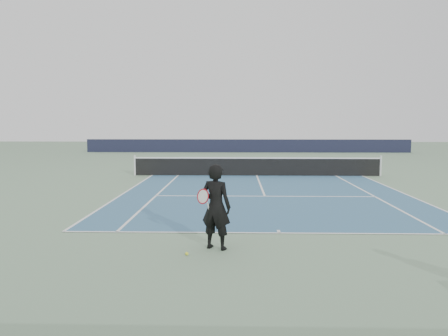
{
  "coord_description": "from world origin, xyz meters",
  "views": [
    {
      "loc": [
        -1.1,
        -22.64,
        2.78
      ],
      "look_at": [
        -1.53,
        -6.62,
        1.1
      ],
      "focal_mm": 35.0,
      "sensor_mm": 36.0,
      "label": 1
    }
  ],
  "objects": [
    {
      "name": "ground",
      "position": [
        0.0,
        0.0,
        0.0
      ],
      "size": [
        80.0,
        80.0,
        0.0
      ],
      "primitive_type": "plane",
      "color": "gray"
    },
    {
      "name": "court_surface",
      "position": [
        0.0,
        0.0,
        0.01
      ],
      "size": [
        10.97,
        23.77,
        0.01
      ],
      "primitive_type": "cube",
      "color": "#386384",
      "rests_on": "ground"
    },
    {
      "name": "tennis_net",
      "position": [
        0.0,
        0.0,
        0.5
      ],
      "size": [
        12.9,
        0.1,
        1.07
      ],
      "color": "silver",
      "rests_on": "ground"
    },
    {
      "name": "windscreen_far",
      "position": [
        0.0,
        17.88,
        0.6
      ],
      "size": [
        30.0,
        0.25,
        1.2
      ],
      "primitive_type": "cube",
      "color": "black",
      "rests_on": "ground"
    },
    {
      "name": "tennis_player",
      "position": [
        -1.53,
        -13.24,
        0.95
      ],
      "size": [
        0.88,
        0.75,
        1.89
      ],
      "color": "black",
      "rests_on": "ground"
    },
    {
      "name": "tennis_ball",
      "position": [
        -2.12,
        -13.74,
        0.04
      ],
      "size": [
        0.07,
        0.07,
        0.07
      ],
      "primitive_type": "sphere",
      "color": "yellow",
      "rests_on": "ground"
    }
  ]
}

